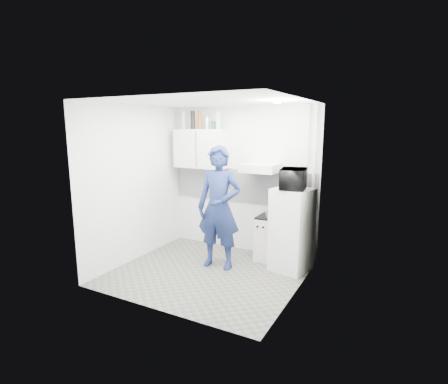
% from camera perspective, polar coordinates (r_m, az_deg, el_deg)
% --- Properties ---
extents(floor, '(2.80, 2.80, 0.00)m').
position_cam_1_polar(floor, '(5.60, -2.74, -13.06)').
color(floor, '#616158').
rests_on(floor, ground).
extents(ceiling, '(2.80, 2.80, 0.00)m').
position_cam_1_polar(ceiling, '(5.14, -3.01, 14.54)').
color(ceiling, white).
rests_on(ceiling, wall_back).
extents(wall_back, '(2.80, 0.00, 2.80)m').
position_cam_1_polar(wall_back, '(6.30, 2.97, 1.98)').
color(wall_back, white).
rests_on(wall_back, floor).
extents(wall_left, '(0.00, 2.60, 2.60)m').
position_cam_1_polar(wall_left, '(6.04, -14.35, 1.27)').
color(wall_left, white).
rests_on(wall_left, floor).
extents(wall_right, '(0.00, 2.60, 2.60)m').
position_cam_1_polar(wall_right, '(4.66, 12.06, -1.36)').
color(wall_right, white).
rests_on(wall_right, floor).
extents(person, '(0.76, 0.54, 1.97)m').
position_cam_1_polar(person, '(5.55, -0.84, -2.57)').
color(person, navy).
rests_on(person, floor).
extents(stove, '(0.46, 0.46, 0.74)m').
position_cam_1_polar(stove, '(6.05, 7.64, -7.58)').
color(stove, silver).
rests_on(stove, floor).
extents(fridge, '(0.65, 0.65, 1.31)m').
position_cam_1_polar(fridge, '(5.60, 10.99, -6.08)').
color(fridge, white).
rests_on(fridge, floor).
extents(stove_top, '(0.44, 0.44, 0.03)m').
position_cam_1_polar(stove_top, '(5.94, 7.73, -4.09)').
color(stove_top, black).
rests_on(stove_top, stove).
extents(saucepan, '(0.17, 0.17, 0.10)m').
position_cam_1_polar(saucepan, '(5.88, 7.65, -3.62)').
color(saucepan, silver).
rests_on(saucepan, stove_top).
extents(microwave, '(0.62, 0.49, 0.31)m').
position_cam_1_polar(microwave, '(5.42, 11.29, 2.15)').
color(microwave, black).
rests_on(microwave, fridge).
extents(bottle_a, '(0.07, 0.07, 0.32)m').
position_cam_1_polar(bottle_a, '(6.64, -6.64, 11.55)').
color(bottle_a, '#B2B7BC').
rests_on(bottle_a, upper_cabinet).
extents(bottle_c, '(0.08, 0.08, 0.33)m').
position_cam_1_polar(bottle_c, '(6.53, -5.12, 11.63)').
color(bottle_c, black).
rests_on(bottle_c, upper_cabinet).
extents(bottle_d, '(0.07, 0.07, 0.33)m').
position_cam_1_polar(bottle_d, '(6.44, -3.97, 11.65)').
color(bottle_d, brown).
rests_on(bottle_d, upper_cabinet).
extents(canister_a, '(0.08, 0.08, 0.21)m').
position_cam_1_polar(canister_a, '(6.37, -2.81, 11.14)').
color(canister_a, silver).
rests_on(canister_a, upper_cabinet).
extents(canister_b, '(0.08, 0.08, 0.15)m').
position_cam_1_polar(canister_b, '(6.30, -1.74, 10.87)').
color(canister_b, '#144C1E').
rests_on(canister_b, upper_cabinet).
extents(bottle_e, '(0.08, 0.08, 0.32)m').
position_cam_1_polar(bottle_e, '(6.25, -0.93, 11.66)').
color(bottle_e, '#B2B7BC').
rests_on(bottle_e, upper_cabinet).
extents(upper_cabinet, '(1.00, 0.35, 0.70)m').
position_cam_1_polar(upper_cabinet, '(6.45, -3.75, 7.08)').
color(upper_cabinet, white).
rests_on(upper_cabinet, wall_back).
extents(range_hood, '(0.60, 0.50, 0.14)m').
position_cam_1_polar(range_hood, '(5.86, 5.95, 3.93)').
color(range_hood, silver).
rests_on(range_hood, wall_back).
extents(backsplash, '(2.74, 0.03, 0.60)m').
position_cam_1_polar(backsplash, '(6.31, 2.90, 1.06)').
color(backsplash, white).
rests_on(backsplash, wall_back).
extents(pipe_a, '(0.05, 0.05, 2.60)m').
position_cam_1_polar(pipe_a, '(5.80, 14.33, 0.89)').
color(pipe_a, silver).
rests_on(pipe_a, floor).
extents(pipe_b, '(0.04, 0.04, 2.60)m').
position_cam_1_polar(pipe_b, '(5.83, 13.19, 0.99)').
color(pipe_b, silver).
rests_on(pipe_b, floor).
extents(ceiling_spot_fixture, '(0.10, 0.10, 0.02)m').
position_cam_1_polar(ceiling_spot_fixture, '(4.89, 8.69, 14.27)').
color(ceiling_spot_fixture, white).
rests_on(ceiling_spot_fixture, ceiling).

